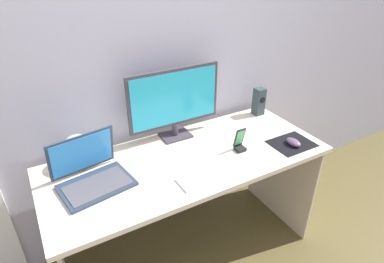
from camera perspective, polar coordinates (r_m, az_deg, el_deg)
The scene contains 11 objects.
ground_plane at distance 2.31m, azimuth -0.60°, elevation -20.16°, with size 8.00×8.00×0.00m, color brown.
wall_back at distance 1.91m, azimuth -6.67°, elevation 13.93°, with size 6.00×0.04×2.50m, color #A5A4B3.
desk at distance 1.89m, azimuth -0.69°, elevation -8.32°, with size 1.57×0.65×0.75m.
monitor at distance 1.89m, azimuth -3.08°, elevation 5.37°, with size 0.57×0.14×0.43m.
speaker_right at distance 2.28m, azimuth 11.66°, elevation 5.20°, with size 0.07×0.07×0.19m.
laptop at distance 1.67m, azimuth -17.19°, elevation -7.24°, with size 0.37×0.32×0.24m.
fishbowl at distance 1.80m, azimuth -19.31°, elevation -3.28°, with size 0.18×0.18×0.18m, color silver.
keyboard_external at distance 1.69m, azimuth 4.06°, elevation -7.23°, with size 0.41×0.12×0.01m, color white.
mousepad at distance 2.01m, azimuth 17.10°, elevation -2.03°, with size 0.25×0.20×0.00m, color black.
mouse at distance 1.99m, azimuth 17.39°, elevation -1.80°, with size 0.06×0.10×0.04m, color #57445C.
phone_in_dock at distance 1.86m, azimuth 8.38°, elevation -1.95°, with size 0.06×0.06×0.14m.
Camera 1 is at (-0.71, -1.31, 1.76)m, focal length 30.35 mm.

